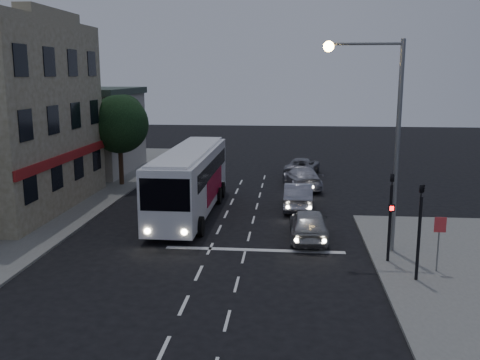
# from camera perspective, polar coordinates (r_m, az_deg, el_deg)

# --- Properties ---
(ground) EXTENTS (120.00, 120.00, 0.00)m
(ground) POSITION_cam_1_polar(r_m,az_deg,el_deg) (22.35, -3.98, -8.95)
(ground) COLOR black
(sidewalk_far) EXTENTS (12.00, 50.00, 0.12)m
(sidewalk_far) POSITION_cam_1_polar(r_m,az_deg,el_deg) (33.96, -23.86, -2.73)
(sidewalk_far) COLOR slate
(sidewalk_far) RESTS_ON ground
(road_markings) EXTENTS (8.00, 30.55, 0.01)m
(road_markings) POSITION_cam_1_polar(r_m,az_deg,el_deg) (25.30, 0.14, -6.47)
(road_markings) COLOR silver
(road_markings) RESTS_ON ground
(tour_bus) EXTENTS (2.83, 11.95, 3.66)m
(tour_bus) POSITION_cam_1_polar(r_m,az_deg,el_deg) (29.72, -5.38, 0.10)
(tour_bus) COLOR white
(tour_bus) RESTS_ON ground
(car_suv) EXTENTS (1.81, 4.39, 1.49)m
(car_suv) POSITION_cam_1_polar(r_m,az_deg,el_deg) (25.48, 7.34, -4.70)
(car_suv) COLOR #A5A4A5
(car_suv) RESTS_ON ground
(car_sedan_a) EXTENTS (1.69, 4.63, 1.52)m
(car_sedan_a) POSITION_cam_1_polar(r_m,az_deg,el_deg) (31.21, 6.24, -1.67)
(car_sedan_a) COLOR gray
(car_sedan_a) RESTS_ON ground
(car_sedan_b) EXTENTS (2.94, 5.30, 1.45)m
(car_sedan_b) POSITION_cam_1_polar(r_m,az_deg,el_deg) (36.76, 6.65, 0.24)
(car_sedan_b) COLOR #AAAAB4
(car_sedan_b) RESTS_ON ground
(car_sedan_c) EXTENTS (3.02, 5.17, 1.35)m
(car_sedan_c) POSITION_cam_1_polar(r_m,az_deg,el_deg) (41.56, 6.67, 1.45)
(car_sedan_c) COLOR slate
(car_sedan_c) RESTS_ON ground
(traffic_signal_main) EXTENTS (0.25, 0.35, 4.10)m
(traffic_signal_main) POSITION_cam_1_polar(r_m,az_deg,el_deg) (22.49, 15.78, -2.78)
(traffic_signal_main) COLOR black
(traffic_signal_main) RESTS_ON sidewalk_near
(traffic_signal_side) EXTENTS (0.18, 0.15, 4.10)m
(traffic_signal_side) POSITION_cam_1_polar(r_m,az_deg,el_deg) (20.76, 18.65, -4.12)
(traffic_signal_side) COLOR black
(traffic_signal_side) RESTS_ON sidewalk_near
(regulatory_sign) EXTENTS (0.45, 0.12, 2.20)m
(regulatory_sign) POSITION_cam_1_polar(r_m,az_deg,el_deg) (22.12, 20.48, -5.52)
(regulatory_sign) COLOR slate
(regulatory_sign) RESTS_ON sidewalk_near
(streetlight) EXTENTS (3.32, 0.44, 9.00)m
(streetlight) POSITION_cam_1_polar(r_m,az_deg,el_deg) (23.29, 14.98, 6.01)
(streetlight) COLOR slate
(streetlight) RESTS_ON sidewalk_near
(low_building_north) EXTENTS (9.40, 9.40, 6.50)m
(low_building_north) POSITION_cam_1_polar(r_m,az_deg,el_deg) (44.30, -17.26, 5.17)
(low_building_north) COLOR #A09A94
(low_building_north) RESTS_ON sidewalk_far
(street_tree) EXTENTS (4.00, 4.00, 6.20)m
(street_tree) POSITION_cam_1_polar(r_m,az_deg,el_deg) (37.71, -12.77, 6.11)
(street_tree) COLOR black
(street_tree) RESTS_ON sidewalk_far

